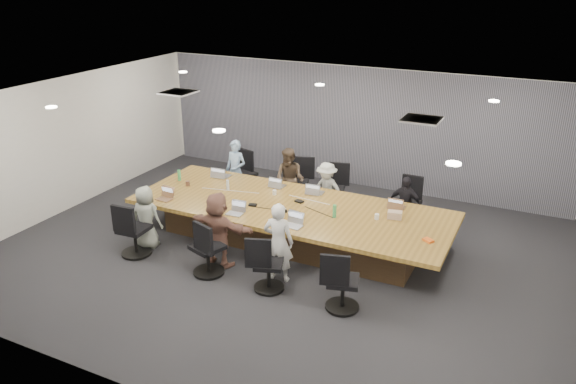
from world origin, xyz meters
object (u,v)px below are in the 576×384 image
at_px(chair_0, 244,178).
at_px(stapler, 283,211).
at_px(person_1, 290,180).
at_px(person_3, 404,205).
at_px(person_0, 236,171).
at_px(person_4, 146,217).
at_px(laptop_4, 164,199).
at_px(person_5, 218,229).
at_px(snack_packet, 428,240).
at_px(chair_2, 332,192).
at_px(conference_table, 290,222).
at_px(laptop_2, 316,192).
at_px(laptop_0, 223,176).
at_px(chair_7, 343,285).
at_px(mug_brown, 188,183).
at_px(chair_1, 297,185).
at_px(laptop_6, 293,226).
at_px(bottle_clear, 228,185).
at_px(chair_6, 269,268).
at_px(laptop_1, 278,185).
at_px(bottle_green_right, 334,211).
at_px(person_6, 278,242).
at_px(laptop_3, 397,207).
at_px(bottle_green_left, 179,175).
at_px(chair_3, 408,207).
at_px(chair_5, 208,251).
at_px(canvas_bag, 395,215).
at_px(chair_4, 135,233).
at_px(laptop_5, 235,214).

bearing_deg(chair_0, stapler, 149.59).
relative_size(person_1, person_3, 1.18).
height_order(person_0, person_4, person_0).
distance_m(laptop_4, person_5, 1.66).
bearing_deg(snack_packet, chair_2, 140.47).
xyz_separation_m(conference_table, laptop_2, (0.18, 0.80, 0.35)).
distance_m(laptop_0, person_4, 2.18).
distance_m(chair_7, laptop_0, 4.47).
height_order(chair_0, mug_brown, mug_brown).
height_order(chair_1, laptop_6, chair_1).
bearing_deg(chair_0, bottle_clear, 123.75).
relative_size(person_0, person_3, 1.18).
bearing_deg(conference_table, chair_6, -75.70).
height_order(laptop_2, person_5, person_5).
distance_m(chair_6, laptop_1, 2.75).
distance_m(chair_2, bottle_green_right, 2.03).
xyz_separation_m(person_3, bottle_green_right, (-0.89, -1.48, 0.28)).
xyz_separation_m(person_6, stapler, (-0.42, 1.01, 0.07)).
distance_m(laptop_4, stapler, 2.36).
distance_m(laptop_0, person_3, 3.85).
bearing_deg(chair_2, bottle_green_right, 97.68).
relative_size(chair_0, laptop_0, 2.34).
bearing_deg(person_0, laptop_3, -4.76).
height_order(laptop_4, bottle_green_left, bottle_green_left).
height_order(chair_3, laptop_6, chair_3).
xyz_separation_m(chair_5, bottle_green_left, (-1.92, 1.88, 0.44)).
bearing_deg(chair_1, canvas_bag, 131.65).
bearing_deg(chair_7, canvas_bag, 67.95).
bearing_deg(laptop_1, chair_0, -30.72).
bearing_deg(laptop_4, chair_5, -26.23).
distance_m(person_1, laptop_6, 2.41).
relative_size(chair_4, person_6, 0.62).
distance_m(conference_table, canvas_bag, 1.97).
bearing_deg(person_6, chair_5, 7.10).
distance_m(person_0, laptop_3, 3.85).
relative_size(person_0, person_6, 0.99).
height_order(chair_7, mug_brown, mug_brown).
bearing_deg(laptop_3, laptop_2, -1.31).
distance_m(laptop_3, bottle_clear, 3.35).
bearing_deg(laptop_5, laptop_2, 57.08).
xyz_separation_m(chair_3, snack_packet, (0.83, -2.04, 0.37)).
relative_size(laptop_1, person_5, 0.22).
bearing_deg(mug_brown, laptop_3, 10.82).
bearing_deg(person_4, mug_brown, -95.37).
bearing_deg(bottle_green_right, laptop_0, 162.34).
bearing_deg(person_1, bottle_clear, -125.41).
relative_size(laptop_1, bottle_green_left, 1.26).
bearing_deg(chair_2, laptop_1, 32.29).
bearing_deg(laptop_3, person_3, -91.31).
distance_m(person_0, laptop_4, 2.17).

